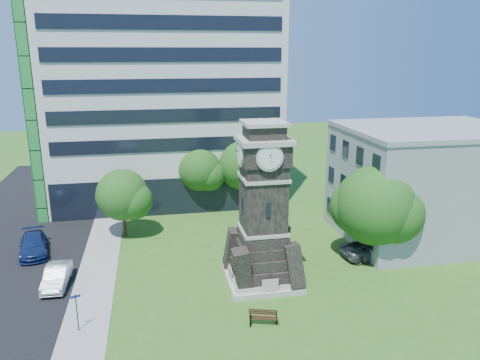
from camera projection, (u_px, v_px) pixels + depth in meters
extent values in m
plane|color=#345B1A|center=(228.00, 297.00, 33.27)|extent=(160.00, 160.00, 0.00)
cube|color=gray|center=(96.00, 277.00, 36.27)|extent=(3.00, 70.00, 0.06)
cube|color=#B7AE9F|center=(262.00, 278.00, 35.66)|extent=(5.40, 5.40, 0.40)
cube|color=#B7AE9F|center=(262.00, 274.00, 35.57)|extent=(4.80, 4.80, 0.30)
cube|color=black|center=(263.00, 190.00, 33.80)|extent=(3.00, 3.00, 6.40)
cube|color=#B7AE9F|center=(263.00, 229.00, 34.60)|extent=(3.25, 3.25, 0.25)
cube|color=#B7AE9F|center=(263.00, 177.00, 33.53)|extent=(3.25, 3.25, 0.25)
cube|color=black|center=(268.00, 210.00, 32.63)|extent=(0.35, 0.08, 1.10)
cube|color=black|center=(264.00, 153.00, 33.05)|extent=(3.30, 3.30, 1.60)
cube|color=#B7AE9F|center=(264.00, 140.00, 32.82)|extent=(3.70, 3.70, 0.35)
cylinder|color=white|center=(270.00, 158.00, 31.38)|extent=(1.56, 0.06, 1.56)
cylinder|color=white|center=(239.00, 154.00, 32.73)|extent=(0.06, 1.56, 1.56)
cube|color=black|center=(264.00, 132.00, 32.66)|extent=(2.60, 2.60, 0.90)
cube|color=#B7AE9F|center=(264.00, 123.00, 32.50)|extent=(3.00, 3.00, 0.25)
cube|color=silver|center=(164.00, 78.00, 53.62)|extent=(25.00, 15.00, 28.00)
cube|color=black|center=(171.00, 196.00, 50.00)|extent=(24.50, 0.80, 4.00)
cube|color=gray|center=(427.00, 185.00, 43.15)|extent=(15.00, 12.00, 10.00)
cube|color=gray|center=(433.00, 129.00, 41.77)|extent=(15.20, 12.20, 0.40)
imported|color=#B6B9BF|center=(57.00, 276.00, 34.80)|extent=(1.67, 4.54, 1.49)
imported|color=navy|center=(33.00, 245.00, 40.31)|extent=(3.23, 5.77, 1.58)
imported|color=#545459|center=(372.00, 249.00, 39.68)|extent=(5.63, 3.10, 1.49)
cube|color=black|center=(250.00, 321.00, 29.77)|extent=(0.06, 0.46, 0.71)
cube|color=black|center=(277.00, 318.00, 30.08)|extent=(0.06, 0.46, 0.71)
cube|color=black|center=(264.00, 318.00, 29.90)|extent=(1.84, 0.49, 0.04)
cube|color=black|center=(263.00, 312.00, 30.04)|extent=(1.84, 0.04, 0.41)
cylinder|color=black|center=(77.00, 313.00, 28.94)|extent=(0.06, 0.06, 2.56)
cube|color=navy|center=(75.00, 297.00, 28.64)|extent=(0.61, 0.04, 0.15)
cylinder|color=#332114|center=(124.00, 224.00, 44.12)|extent=(0.34, 0.34, 2.36)
sphere|color=#1F5419|center=(122.00, 195.00, 43.35)|extent=(4.82, 4.82, 4.82)
sphere|color=#1F5419|center=(133.00, 201.00, 43.19)|extent=(3.61, 3.61, 3.61)
sphere|color=#1F5419|center=(114.00, 196.00, 43.84)|extent=(3.37, 3.37, 3.37)
cylinder|color=#332114|center=(200.00, 199.00, 50.96)|extent=(0.36, 0.36, 2.75)
sphere|color=#37671E|center=(200.00, 169.00, 50.07)|extent=(4.72, 4.72, 4.72)
sphere|color=#37671E|center=(209.00, 175.00, 49.94)|extent=(3.54, 3.54, 3.54)
sphere|color=#37671E|center=(191.00, 171.00, 50.56)|extent=(3.31, 3.31, 3.31)
cylinder|color=#332114|center=(242.00, 195.00, 51.85)|extent=(0.41, 0.41, 2.96)
sphere|color=#205017|center=(242.00, 164.00, 50.89)|extent=(5.64, 5.64, 5.64)
sphere|color=#205017|center=(254.00, 170.00, 50.71)|extent=(4.23, 4.23, 4.23)
sphere|color=#205017|center=(232.00, 166.00, 51.46)|extent=(3.95, 3.95, 3.95)
cylinder|color=#332114|center=(372.00, 245.00, 38.82)|extent=(0.40, 0.40, 2.82)
sphere|color=#32691F|center=(375.00, 205.00, 37.90)|extent=(6.53, 6.53, 6.53)
sphere|color=#32691F|center=(393.00, 213.00, 37.66)|extent=(4.90, 4.90, 4.90)
sphere|color=#32691F|center=(357.00, 207.00, 38.55)|extent=(4.57, 4.57, 4.57)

